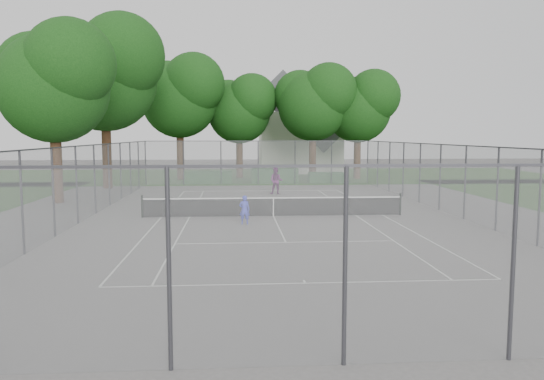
{
  "coord_description": "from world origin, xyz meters",
  "views": [
    {
      "loc": [
        -1.88,
        -25.82,
        4.03
      ],
      "look_at": [
        0.0,
        1.0,
        1.2
      ],
      "focal_mm": 35.0,
      "sensor_mm": 36.0,
      "label": 1
    }
  ],
  "objects": [
    {
      "name": "court_markings",
      "position": [
        0.0,
        0.0,
        0.01
      ],
      "size": [
        11.03,
        23.83,
        0.01
      ],
      "color": "silver",
      "rests_on": "ground"
    },
    {
      "name": "tree_side_front",
      "position": [
        -12.27,
        6.07,
        7.24
      ],
      "size": [
        7.33,
        6.69,
        10.54
      ],
      "color": "#3A2215",
      "rests_on": "ground"
    },
    {
      "name": "woman_player",
      "position": [
        0.89,
        9.63,
        0.91
      ],
      "size": [
        1.04,
        0.91,
        1.82
      ],
      "primitive_type": "imported",
      "rotation": [
        0.0,
        0.0,
        -0.28
      ],
      "color": "#682264",
      "rests_on": "ground"
    },
    {
      "name": "tree_far_left",
      "position": [
        -6.64,
        21.92,
        7.62
      ],
      "size": [
        7.71,
        7.04,
        11.09
      ],
      "color": "#3A2215",
      "rests_on": "ground"
    },
    {
      "name": "house",
      "position": [
        5.0,
        30.4,
        4.19
      ],
      "size": [
        8.37,
        6.48,
        10.42
      ],
      "color": "beige",
      "rests_on": "ground"
    },
    {
      "name": "girl_player",
      "position": [
        -1.47,
        -2.22,
        0.65
      ],
      "size": [
        0.48,
        0.31,
        1.31
      ],
      "primitive_type": "imported",
      "rotation": [
        0.0,
        0.0,
        3.14
      ],
      "color": "blue",
      "rests_on": "ground"
    },
    {
      "name": "tree_side_back",
      "position": [
        -11.3,
        14.42,
        8.73
      ],
      "size": [
        8.83,
        8.06,
        12.69
      ],
      "color": "#3A2215",
      "rests_on": "ground"
    },
    {
      "name": "hedge_right",
      "position": [
        5.74,
        18.09,
        0.43
      ],
      "size": [
        2.87,
        1.05,
        0.86
      ],
      "primitive_type": "cube",
      "color": "#184C1B",
      "rests_on": "ground"
    },
    {
      "name": "tree_far_midleft",
      "position": [
        -1.37,
        23.58,
        6.55
      ],
      "size": [
        6.63,
        6.06,
        9.53
      ],
      "color": "#3A2215",
      "rests_on": "ground"
    },
    {
      "name": "perimeter_fence",
      "position": [
        0.0,
        0.0,
        1.81
      ],
      "size": [
        18.08,
        34.08,
        3.52
      ],
      "color": "#38383D",
      "rests_on": "ground"
    },
    {
      "name": "tree_far_right",
      "position": [
        9.36,
        21.86,
        6.73
      ],
      "size": [
        6.82,
        6.23,
        9.8
      ],
      "color": "#3A2215",
      "rests_on": "ground"
    },
    {
      "name": "hedge_left",
      "position": [
        -4.11,
        18.34,
        0.49
      ],
      "size": [
        3.93,
        1.18,
        0.98
      ],
      "primitive_type": "cube",
      "color": "#184C1B",
      "rests_on": "ground"
    },
    {
      "name": "ground",
      "position": [
        0.0,
        0.0,
        0.0
      ],
      "size": [
        120.0,
        120.0,
        0.0
      ],
      "primitive_type": "plane",
      "color": "#5F5C5A",
      "rests_on": "ground"
    },
    {
      "name": "tree_far_midright",
      "position": [
        5.17,
        21.34,
        7.04
      ],
      "size": [
        7.13,
        6.51,
        10.25
      ],
      "color": "#3A2215",
      "rests_on": "ground"
    },
    {
      "name": "grass_far",
      "position": [
        0.0,
        26.0,
        0.0
      ],
      "size": [
        60.0,
        20.0,
        0.0
      ],
      "primitive_type": "cube",
      "color": "#1E4413",
      "rests_on": "ground"
    },
    {
      "name": "hedge_mid",
      "position": [
        1.43,
        18.07,
        0.6
      ],
      "size": [
        3.84,
        1.1,
        1.21
      ],
      "primitive_type": "cube",
      "color": "#184C1B",
      "rests_on": "ground"
    },
    {
      "name": "tennis_net",
      "position": [
        0.0,
        0.0,
        0.51
      ],
      "size": [
        12.87,
        0.1,
        1.1
      ],
      "color": "black",
      "rests_on": "ground"
    }
  ]
}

